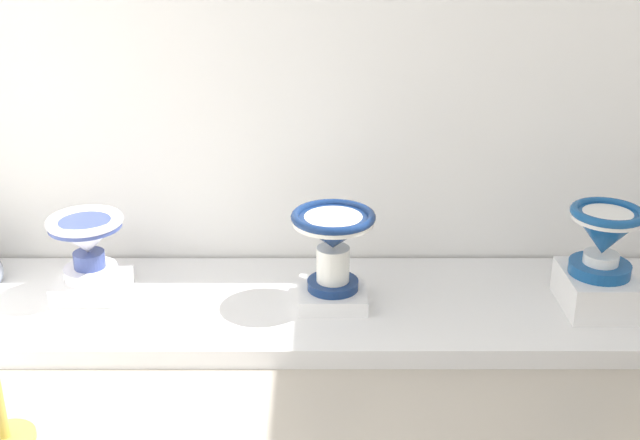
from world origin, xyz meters
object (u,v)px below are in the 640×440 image
object	(u,v)px
antique_toilet_leftmost	(334,235)
plinth_block_central_ornate	(597,290)
antique_toilet_rightmost	(87,238)
plinth_block_leftmost	(333,295)
plinth_block_rightmost	(93,286)
antique_toilet_central_ornate	(605,234)

from	to	relation	value
antique_toilet_leftmost	plinth_block_central_ornate	bearing A→B (deg)	-2.17
antique_toilet_rightmost	plinth_block_leftmost	world-z (taller)	antique_toilet_rightmost
plinth_block_rightmost	antique_toilet_central_ornate	xyz separation A→B (m)	(2.45, -0.13, 0.33)
plinth_block_central_ornate	antique_toilet_rightmost	bearing A→B (deg)	176.99
plinth_block_rightmost	plinth_block_central_ornate	xyz separation A→B (m)	(2.45, -0.13, 0.04)
plinth_block_rightmost	plinth_block_leftmost	world-z (taller)	plinth_block_rightmost
plinth_block_rightmost	antique_toilet_rightmost	world-z (taller)	antique_toilet_rightmost
antique_toilet_leftmost	plinth_block_central_ornate	world-z (taller)	antique_toilet_leftmost
plinth_block_rightmost	antique_toilet_rightmost	xyz separation A→B (m)	(0.00, 0.00, 0.26)
plinth_block_rightmost	plinth_block_leftmost	xyz separation A→B (m)	(1.19, -0.08, -0.01)
plinth_block_rightmost	antique_toilet_central_ornate	bearing A→B (deg)	-3.01
plinth_block_rightmost	plinth_block_leftmost	bearing A→B (deg)	-3.91
plinth_block_central_ornate	antique_toilet_leftmost	bearing A→B (deg)	177.83
plinth_block_rightmost	antique_toilet_leftmost	xyz separation A→B (m)	(1.19, -0.08, 0.31)
antique_toilet_central_ornate	plinth_block_leftmost	bearing A→B (deg)	177.83
antique_toilet_rightmost	antique_toilet_central_ornate	world-z (taller)	antique_toilet_central_ornate
plinth_block_central_ornate	antique_toilet_central_ornate	world-z (taller)	antique_toilet_central_ornate
antique_toilet_rightmost	antique_toilet_central_ornate	bearing A→B (deg)	-3.01
antique_toilet_rightmost	antique_toilet_leftmost	size ratio (longest dim) A/B	0.92
plinth_block_leftmost	antique_toilet_rightmost	bearing A→B (deg)	176.09
antique_toilet_leftmost	antique_toilet_rightmost	bearing A→B (deg)	176.09
antique_toilet_rightmost	plinth_block_leftmost	bearing A→B (deg)	-3.91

